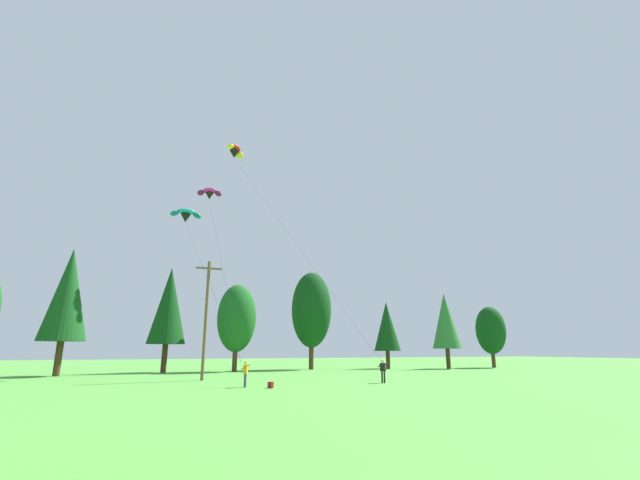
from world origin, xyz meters
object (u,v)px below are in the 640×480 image
Objects in this scene: kite_flyer_mid at (383,369)px; parafoil_kite_high_magenta at (210,194)px; kite_flyer_near at (245,372)px; parafoil_kite_far_teal at (186,215)px; utility_pole at (206,316)px; parafoil_kite_mid_red_yellow at (235,151)px; backpack at (271,385)px.

parafoil_kite_high_magenta is at bearing 125.67° from kite_flyer_mid.
parafoil_kite_far_teal is (-3.18, 19.96, 16.48)m from kite_flyer_near.
utility_pole is 16.08m from parafoil_kite_high_magenta.
parafoil_kite_high_magenta is 0.77× the size of parafoil_kite_mid_red_yellow.
parafoil_kite_far_teal is at bearing -25.60° from backpack.
parafoil_kite_mid_red_yellow is at bearing 120.35° from kite_flyer_mid.
parafoil_kite_mid_red_yellow is (-9.18, 15.68, 23.27)m from kite_flyer_mid.
parafoil_kite_high_magenta is at bearing 94.19° from kite_flyer_near.
parafoil_kite_far_teal is at bearing 134.79° from parafoil_kite_mid_red_yellow.
backpack is at bearing -44.63° from kite_flyer_near.
kite_flyer_near is 1.00× the size of kite_flyer_mid.
parafoil_kite_far_teal is (-4.44, 4.47, -6.79)m from parafoil_kite_mid_red_yellow.
parafoil_kite_mid_red_yellow is at bearing -37.27° from backpack.
parafoil_kite_far_teal is at bearing 116.79° from parafoil_kite_high_magenta.
parafoil_kite_high_magenta is at bearing 85.72° from utility_pole.
kite_flyer_near is 4.23× the size of backpack.
kite_flyer_near is at bearing 178.99° from kite_flyer_mid.
parafoil_kite_far_teal is (-2.01, 3.98, -1.53)m from parafoil_kite_high_magenta.
parafoil_kite_high_magenta is (-1.17, 15.98, 18.01)m from kite_flyer_near.
parafoil_kite_mid_red_yellow reaches higher than kite_flyer_mid.
parafoil_kite_mid_red_yellow reaches higher than kite_flyer_near.
kite_flyer_mid is 9.17m from backpack.
kite_flyer_mid is 4.23× the size of backpack.
utility_pole is 5.81× the size of kite_flyer_near.
backpack is at bearing -89.60° from parafoil_kite_mid_red_yellow.
utility_pole is 17.36m from parafoil_kite_far_teal.
backpack is at bearing -70.98° from utility_pole.
parafoil_kite_high_magenta is (0.61, 8.18, 13.83)m from utility_pole.
parafoil_kite_high_magenta is at bearing 168.53° from parafoil_kite_mid_red_yellow.
utility_pole is at bearing -18.64° from backpack.
kite_flyer_mid is 29.38m from parafoil_kite_far_teal.
parafoil_kite_mid_red_yellow is at bearing -11.47° from parafoil_kite_high_magenta.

